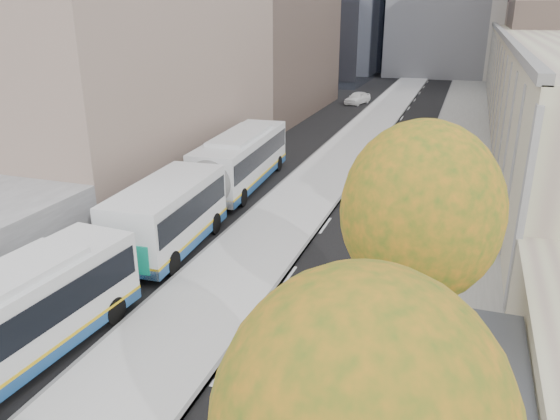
% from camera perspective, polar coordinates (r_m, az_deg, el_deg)
% --- Properties ---
extents(bus_platform, '(4.25, 150.00, 0.15)m').
position_cam_1_polar(bus_platform, '(38.00, 5.68, 4.76)').
color(bus_platform, silver).
rests_on(bus_platform, ground).
extents(sidewalk, '(4.75, 150.00, 0.08)m').
position_cam_1_polar(sidewalk, '(37.09, 17.79, 3.42)').
color(sidewalk, gray).
rests_on(sidewalk, ground).
extents(bus_shelter, '(1.90, 4.40, 2.53)m').
position_cam_1_polar(bus_shelter, '(14.18, 21.33, -15.73)').
color(bus_shelter, '#383A3F').
rests_on(bus_shelter, sidewalk).
extents(tree_c, '(4.20, 4.20, 7.28)m').
position_cam_1_polar(tree_c, '(14.56, 14.53, -0.26)').
color(tree_c, black).
rests_on(tree_c, sidewalk).
extents(bus_far, '(3.76, 18.61, 3.08)m').
position_cam_1_polar(bus_far, '(29.38, -6.71, 3.32)').
color(bus_far, silver).
rests_on(bus_far, ground).
extents(distant_car, '(2.67, 4.34, 1.38)m').
position_cam_1_polar(distant_car, '(63.60, 8.10, 11.53)').
color(distant_car, white).
rests_on(distant_car, ground).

